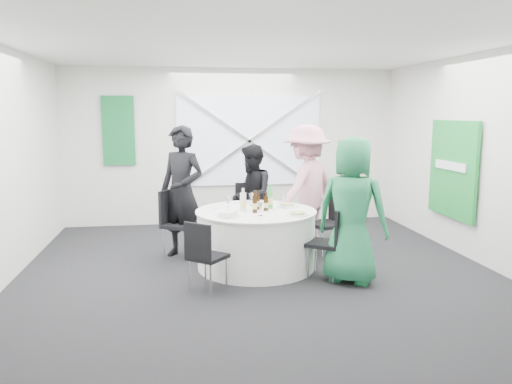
{
  "coord_description": "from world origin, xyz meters",
  "views": [
    {
      "loc": [
        -0.97,
        -6.04,
        2.0
      ],
      "look_at": [
        0.0,
        0.2,
        1.0
      ],
      "focal_mm": 35.0,
      "sensor_mm": 36.0,
      "label": 1
    }
  ],
  "objects": [
    {
      "name": "floor",
      "position": [
        0.0,
        0.0,
        0.0
      ],
      "size": [
        6.0,
        6.0,
        0.0
      ],
      "primitive_type": "plane",
      "color": "black",
      "rests_on": "ground"
    },
    {
      "name": "ceiling",
      "position": [
        0.0,
        0.0,
        2.8
      ],
      "size": [
        6.0,
        6.0,
        0.0
      ],
      "primitive_type": "plane",
      "rotation": [
        3.14,
        0.0,
        0.0
      ],
      "color": "silver",
      "rests_on": "wall_back"
    },
    {
      "name": "wall_back",
      "position": [
        0.0,
        3.0,
        1.4
      ],
      "size": [
        6.0,
        0.0,
        6.0
      ],
      "primitive_type": "plane",
      "rotation": [
        1.57,
        0.0,
        0.0
      ],
      "color": "silver",
      "rests_on": "floor"
    },
    {
      "name": "wall_front",
      "position": [
        0.0,
        -3.0,
        1.4
      ],
      "size": [
        6.0,
        0.0,
        6.0
      ],
      "primitive_type": "plane",
      "rotation": [
        -1.57,
        0.0,
        0.0
      ],
      "color": "silver",
      "rests_on": "floor"
    },
    {
      "name": "wall_right",
      "position": [
        3.0,
        0.0,
        1.4
      ],
      "size": [
        0.0,
        6.0,
        6.0
      ],
      "primitive_type": "plane",
      "rotation": [
        1.57,
        0.0,
        -1.57
      ],
      "color": "silver",
      "rests_on": "floor"
    },
    {
      "name": "window_panel",
      "position": [
        0.3,
        2.96,
        1.5
      ],
      "size": [
        2.6,
        0.03,
        1.6
      ],
      "primitive_type": "cube",
      "color": "silver",
      "rests_on": "wall_back"
    },
    {
      "name": "window_brace_a",
      "position": [
        0.3,
        2.92,
        1.5
      ],
      "size": [
        2.63,
        0.05,
        1.84
      ],
      "primitive_type": "cube",
      "rotation": [
        0.0,
        0.97,
        0.0
      ],
      "color": "silver",
      "rests_on": "window_panel"
    },
    {
      "name": "window_brace_b",
      "position": [
        0.3,
        2.92,
        1.5
      ],
      "size": [
        2.63,
        0.05,
        1.84
      ],
      "primitive_type": "cube",
      "rotation": [
        0.0,
        -0.97,
        0.0
      ],
      "color": "silver",
      "rests_on": "window_panel"
    },
    {
      "name": "green_banner",
      "position": [
        -2.0,
        2.95,
        1.7
      ],
      "size": [
        0.55,
        0.04,
        1.2
      ],
      "primitive_type": "cube",
      "color": "#156C38",
      "rests_on": "wall_back"
    },
    {
      "name": "green_sign",
      "position": [
        2.94,
        0.6,
        1.2
      ],
      "size": [
        0.05,
        1.2,
        1.4
      ],
      "primitive_type": "cube",
      "color": "#198C32",
      "rests_on": "wall_right"
    },
    {
      "name": "banquet_table",
      "position": [
        0.0,
        0.2,
        0.38
      ],
      "size": [
        1.56,
        1.56,
        0.76
      ],
      "color": "white",
      "rests_on": "floor"
    },
    {
      "name": "chair_back",
      "position": [
        0.07,
        1.36,
        0.55
      ],
      "size": [
        0.45,
        0.46,
        0.94
      ],
      "rotation": [
        0.0,
        0.0,
        -0.06
      ],
      "color": "black",
      "rests_on": "floor"
    },
    {
      "name": "chair_back_left",
      "position": [
        -1.04,
        0.85,
        0.56
      ],
      "size": [
        0.6,
        0.59,
        0.95
      ],
      "rotation": [
        0.0,
        0.0,
        1.01
      ],
      "color": "black",
      "rests_on": "floor"
    },
    {
      "name": "chair_back_right",
      "position": [
        1.14,
        0.6,
        0.55
      ],
      "size": [
        0.54,
        0.54,
        0.93
      ],
      "rotation": [
        0.0,
        0.0,
        -1.23
      ],
      "color": "black",
      "rests_on": "floor"
    },
    {
      "name": "chair_front_right",
      "position": [
        0.83,
        -0.39,
        0.51
      ],
      "size": [
        0.56,
        0.56,
        0.88
      ],
      "rotation": [
        0.0,
        0.0,
        4.1
      ],
      "color": "black",
      "rests_on": "floor"
    },
    {
      "name": "chair_front_left",
      "position": [
        -0.72,
        -0.64,
        0.47
      ],
      "size": [
        0.52,
        0.52,
        0.82
      ],
      "rotation": [
        0.0,
        0.0,
        2.43
      ],
      "color": "black",
      "rests_on": "floor"
    },
    {
      "name": "person_man_back_left",
      "position": [
        -0.94,
        0.85,
        0.92
      ],
      "size": [
        0.8,
        0.74,
        1.84
      ],
      "primitive_type": "imported",
      "rotation": [
        0.0,
        0.0,
        -0.61
      ],
      "color": "black",
      "rests_on": "floor"
    },
    {
      "name": "person_man_back",
      "position": [
        0.1,
        1.3,
        0.77
      ],
      "size": [
        0.48,
        0.79,
        1.54
      ],
      "primitive_type": "imported",
      "rotation": [
        0.0,
        0.0,
        -1.66
      ],
      "color": "black",
      "rests_on": "floor"
    },
    {
      "name": "person_woman_pink",
      "position": [
        0.85,
        0.91,
        0.92
      ],
      "size": [
        1.27,
        1.19,
        1.84
      ],
      "primitive_type": "imported",
      "rotation": [
        0.0,
        0.0,
        -2.44
      ],
      "color": "pink",
      "rests_on": "floor"
    },
    {
      "name": "person_woman_green",
      "position": [
        1.03,
        -0.53,
        0.87
      ],
      "size": [
        1.02,
        0.95,
        1.74
      ],
      "primitive_type": "imported",
      "rotation": [
        0.0,
        0.0,
        2.52
      ],
      "color": "#217A49",
      "rests_on": "floor"
    },
    {
      "name": "plate_back",
      "position": [
        -0.01,
        0.76,
        0.77
      ],
      "size": [
        0.29,
        0.29,
        0.01
      ],
      "color": "white",
      "rests_on": "banquet_table"
    },
    {
      "name": "plate_back_left",
      "position": [
        -0.44,
        0.52,
        0.77
      ],
      "size": [
        0.28,
        0.28,
        0.01
      ],
      "color": "white",
      "rests_on": "banquet_table"
    },
    {
      "name": "plate_back_right",
      "position": [
        0.45,
        0.41,
        0.78
      ],
      "size": [
        0.29,
        0.29,
        0.04
      ],
      "color": "white",
      "rests_on": "banquet_table"
    },
    {
      "name": "plate_front_right",
      "position": [
        0.45,
        -0.18,
        0.78
      ],
      "size": [
        0.29,
        0.29,
        0.04
      ],
      "color": "white",
      "rests_on": "banquet_table"
    },
    {
      "name": "plate_front_left",
      "position": [
        -0.38,
        -0.13,
        0.77
      ],
      "size": [
        0.29,
        0.29,
        0.01
      ],
      "color": "white",
      "rests_on": "banquet_table"
    },
    {
      "name": "napkin",
      "position": [
        -0.4,
        -0.18,
        0.8
      ],
      "size": [
        0.23,
        0.23,
        0.05
      ],
      "primitive_type": "cube",
      "rotation": [
        0.0,
        0.0,
        0.76
      ],
      "color": "white",
      "rests_on": "plate_front_left"
    },
    {
      "name": "beer_bottle_a",
      "position": [
        -0.16,
        0.22,
        0.87
      ],
      "size": [
        0.06,
        0.06,
        0.27
      ],
      "color": "#361D09",
      "rests_on": "banquet_table"
    },
    {
      "name": "beer_bottle_b",
      "position": [
        0.03,
        0.26,
        0.86
      ],
      "size": [
        0.06,
        0.06,
        0.26
      ],
      "color": "#361D09",
      "rests_on": "banquet_table"
    },
    {
      "name": "beer_bottle_c",
      "position": [
        0.12,
        0.16,
        0.85
      ],
      "size": [
        0.06,
        0.06,
        0.24
      ],
      "color": "#361D09",
      "rests_on": "banquet_table"
    },
    {
      "name": "beer_bottle_d",
      "position": [
        -0.04,
        0.05,
        0.87
      ],
      "size": [
        0.06,
        0.06,
        0.27
      ],
      "color": "#361D09",
      "rests_on": "banquet_table"
    },
    {
      "name": "green_water_bottle",
      "position": [
        0.2,
        0.31,
        0.89
      ],
      "size": [
        0.08,
        0.08,
        0.32
      ],
      "color": "green",
      "rests_on": "banquet_table"
    },
    {
      "name": "clear_water_bottle",
      "position": [
        -0.17,
        0.17,
        0.88
      ],
      "size": [
        0.08,
        0.08,
        0.3
      ],
      "color": "silver",
      "rests_on": "banquet_table"
    },
    {
      "name": "wine_glass_a",
      "position": [
        -0.0,
        -0.15,
        0.88
      ],
      "size": [
        0.07,
        0.07,
        0.17
      ],
      "color": "white",
      "rests_on": "banquet_table"
    },
    {
      "name": "wine_glass_b",
      "position": [
        -0.35,
        0.25,
        0.88
      ],
      "size": [
        0.07,
        0.07,
        0.17
      ],
      "color": "white",
      "rests_on": "banquet_table"
    },
    {
      "name": "wine_glass_c",
      "position": [
        -0.01,
        0.55,
        0.88
      ],
      "size": [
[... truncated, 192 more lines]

